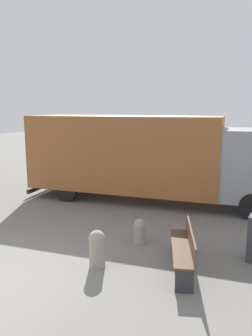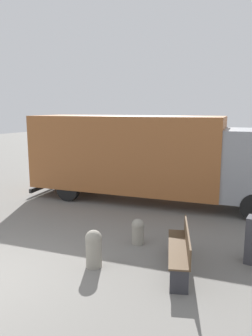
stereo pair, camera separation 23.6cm
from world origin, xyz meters
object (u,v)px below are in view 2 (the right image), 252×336
(delivery_truck, at_px, (149,155))
(bollard_far_bench, at_px, (138,231))
(park_bench, at_px, (182,247))
(bollard_near_bench, at_px, (94,247))

(delivery_truck, height_order, bollard_far_bench, delivery_truck)
(delivery_truck, relative_size, bollard_far_bench, 14.31)
(delivery_truck, xyz_separation_m, park_bench, (2.89, -4.29, -1.18))
(park_bench, bearing_deg, delivery_truck, 11.27)
(bollard_far_bench, bearing_deg, bollard_near_bench, -99.20)
(bollard_near_bench, xyz_separation_m, bollard_far_bench, (0.25, 1.52, -0.10))
(delivery_truck, bearing_deg, bollard_near_bench, -86.66)
(park_bench, height_order, bollard_far_bench, park_bench)
(park_bench, relative_size, bollard_far_bench, 3.05)
(bollard_near_bench, distance_m, bollard_far_bench, 1.55)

